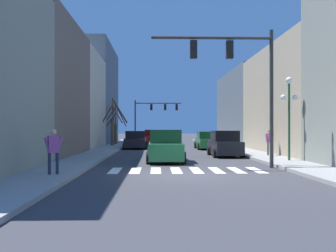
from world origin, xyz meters
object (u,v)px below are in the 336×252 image
(street_lamp_right_corner, at_px, (289,101))
(car_at_intersection, at_px, (152,137))
(street_tree_left_far, at_px, (113,124))
(street_tree_left_mid, at_px, (115,126))
(traffic_signal_far, at_px, (153,111))
(car_parked_left_mid, at_px, (136,140))
(car_parked_right_mid, at_px, (165,147))
(pedestrian_waiting_at_curb, at_px, (53,147))
(car_parked_right_far, at_px, (207,141))
(car_driving_toward_lane, at_px, (225,144))
(traffic_signal_near, at_px, (238,69))
(pedestrian_on_left_sidewalk, at_px, (270,140))

(street_lamp_right_corner, distance_m, car_at_intersection, 26.44)
(street_tree_left_far, xyz_separation_m, street_tree_left_mid, (-0.19, 3.35, -0.22))
(traffic_signal_far, height_order, car_at_intersection, traffic_signal_far)
(street_lamp_right_corner, relative_size, car_parked_left_mid, 1.07)
(traffic_signal_far, bearing_deg, car_parked_right_mid, -88.36)
(car_at_intersection, distance_m, pedestrian_waiting_at_curb, 31.51)
(street_lamp_right_corner, xyz_separation_m, car_parked_right_mid, (-6.66, 1.00, -2.49))
(car_parked_right_far, bearing_deg, car_driving_toward_lane, -179.94)
(traffic_signal_near, relative_size, pedestrian_on_left_sidewalk, 3.93)
(street_tree_left_mid, bearing_deg, car_parked_right_mid, -76.54)
(traffic_signal_near, height_order, car_parked_left_mid, traffic_signal_near)
(car_parked_right_far, bearing_deg, street_tree_left_far, 64.81)
(car_at_intersection, distance_m, car_parked_right_far, 12.11)
(car_parked_left_mid, distance_m, pedestrian_waiting_at_curb, 21.19)
(car_driving_toward_lane, distance_m, street_tree_left_far, 15.97)
(car_parked_right_mid, distance_m, pedestrian_on_left_sidewalk, 7.42)
(car_at_intersection, xyz_separation_m, pedestrian_waiting_at_curb, (-3.43, -31.32, 0.37))
(pedestrian_waiting_at_curb, xyz_separation_m, street_tree_left_far, (-0.38, 24.45, 1.17))
(car_at_intersection, relative_size, street_tree_left_mid, 0.92)
(street_lamp_right_corner, bearing_deg, street_tree_left_mid, 118.18)
(car_at_intersection, height_order, pedestrian_waiting_at_curb, pedestrian_waiting_at_curb)
(street_lamp_right_corner, relative_size, car_at_intersection, 1.06)
(car_parked_right_mid, xyz_separation_m, car_parked_left_mid, (-2.37, 13.97, -0.07))
(street_tree_left_far, bearing_deg, car_parked_left_mid, -54.57)
(street_lamp_right_corner, bearing_deg, traffic_signal_far, 103.15)
(traffic_signal_far, height_order, street_tree_left_far, traffic_signal_far)
(pedestrian_waiting_at_curb, distance_m, street_tree_left_far, 24.48)
(car_parked_left_mid, xyz_separation_m, street_tree_left_mid, (-2.58, 6.71, 1.35))
(car_driving_toward_lane, height_order, car_parked_left_mid, car_driving_toward_lane)
(pedestrian_on_left_sidewalk, relative_size, pedestrian_waiting_at_curb, 0.98)
(traffic_signal_near, bearing_deg, traffic_signal_far, 96.93)
(pedestrian_waiting_at_curb, height_order, street_tree_left_far, street_tree_left_far)
(car_parked_right_mid, relative_size, street_tree_left_mid, 1.01)
(traffic_signal_near, bearing_deg, car_parked_left_mid, 108.04)
(car_driving_toward_lane, relative_size, pedestrian_waiting_at_curb, 2.59)
(car_driving_toward_lane, bearing_deg, pedestrian_waiting_at_curb, 143.03)
(traffic_signal_near, height_order, car_parked_right_mid, traffic_signal_near)
(street_lamp_right_corner, bearing_deg, street_tree_left_far, 121.94)
(car_driving_toward_lane, distance_m, pedestrian_on_left_sidewalk, 2.94)
(car_parked_right_mid, relative_size, pedestrian_on_left_sidewalk, 2.77)
(car_driving_toward_lane, bearing_deg, car_parked_right_far, 0.06)
(traffic_signal_near, xyz_separation_m, car_parked_right_far, (0.71, 16.79, -3.93))
(street_tree_left_far, bearing_deg, car_driving_toward_lane, -56.25)
(traffic_signal_far, distance_m, car_parked_right_mid, 31.56)
(pedestrian_on_left_sidewalk, bearing_deg, car_parked_left_mid, 105.34)
(car_at_intersection, bearing_deg, pedestrian_waiting_at_curb, -6.25)
(traffic_signal_near, height_order, street_lamp_right_corner, traffic_signal_near)
(street_tree_left_far, relative_size, street_tree_left_mid, 1.03)
(pedestrian_waiting_at_curb, bearing_deg, car_driving_toward_lane, -158.52)
(street_tree_left_far, bearing_deg, car_at_intersection, 61.00)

